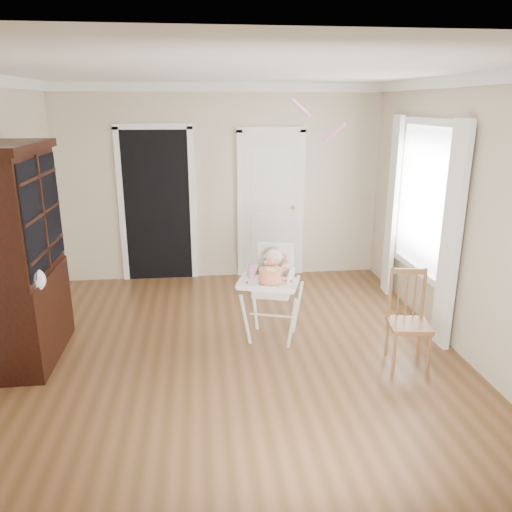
{
  "coord_description": "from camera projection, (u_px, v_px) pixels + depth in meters",
  "views": [
    {
      "loc": [
        -0.31,
        -4.49,
        2.42
      ],
      "look_at": [
        0.23,
        0.26,
        0.96
      ],
      "focal_mm": 35.0,
      "sensor_mm": 36.0,
      "label": 1
    }
  ],
  "objects": [
    {
      "name": "baby",
      "position": [
        273.0,
        269.0,
        5.19
      ],
      "size": [
        0.28,
        0.27,
        0.43
      ],
      "rotation": [
        0.0,
        0.0,
        -0.32
      ],
      "color": "beige",
      "rests_on": "high_chair"
    },
    {
      "name": "window_right",
      "position": [
        421.0,
        209.0,
        5.63
      ],
      "size": [
        0.13,
        1.84,
        2.3
      ],
      "color": "white",
      "rests_on": "wall_right"
    },
    {
      "name": "dining_chair",
      "position": [
        408.0,
        321.0,
        4.78
      ],
      "size": [
        0.42,
        0.42,
        0.92
      ],
      "rotation": [
        0.0,
        0.0,
        -0.15
      ],
      "color": "brown",
      "rests_on": "floor"
    },
    {
      "name": "cake",
      "position": [
        270.0,
        276.0,
        4.95
      ],
      "size": [
        0.3,
        0.3,
        0.14
      ],
      "color": "silver",
      "rests_on": "high_chair"
    },
    {
      "name": "high_chair",
      "position": [
        272.0,
        282.0,
        5.21
      ],
      "size": [
        0.78,
        0.88,
        1.04
      ],
      "rotation": [
        0.0,
        0.0,
        -0.32
      ],
      "color": "white",
      "rests_on": "floor"
    },
    {
      "name": "doorway",
      "position": [
        157.0,
        203.0,
        6.95
      ],
      "size": [
        1.06,
        0.05,
        2.22
      ],
      "color": "black",
      "rests_on": "wall_back"
    },
    {
      "name": "ceiling",
      "position": [
        232.0,
        70.0,
        4.22
      ],
      "size": [
        5.0,
        5.0,
        0.0
      ],
      "primitive_type": "plane",
      "rotation": [
        3.14,
        0.0,
        0.0
      ],
      "color": "white",
      "rests_on": "wall_back"
    },
    {
      "name": "crown_molding",
      "position": [
        232.0,
        77.0,
        4.24
      ],
      "size": [
        4.5,
        5.0,
        0.12
      ],
      "primitive_type": null,
      "color": "white",
      "rests_on": "ceiling"
    },
    {
      "name": "wall_back",
      "position": [
        221.0,
        184.0,
        6.99
      ],
      "size": [
        4.5,
        0.0,
        4.5
      ],
      "primitive_type": "plane",
      "rotation": [
        1.57,
        0.0,
        0.0
      ],
      "color": "#C1B396",
      "rests_on": "floor"
    },
    {
      "name": "closet_door",
      "position": [
        271.0,
        206.0,
        7.14
      ],
      "size": [
        0.96,
        0.09,
        2.13
      ],
      "color": "white",
      "rests_on": "wall_back"
    },
    {
      "name": "wall_right",
      "position": [
        464.0,
        219.0,
        4.86
      ],
      "size": [
        0.0,
        5.0,
        5.0
      ],
      "primitive_type": "plane",
      "rotation": [
        1.57,
        0.0,
        -1.57
      ],
      "color": "#C1B396",
      "rests_on": "floor"
    },
    {
      "name": "floor",
      "position": [
        236.0,
        356.0,
        5.01
      ],
      "size": [
        5.0,
        5.0,
        0.0
      ],
      "primitive_type": "plane",
      "color": "brown",
      "rests_on": "ground"
    },
    {
      "name": "streamer",
      "position": [
        301.0,
        107.0,
        4.25
      ],
      "size": [
        0.08,
        0.49,
        0.15
      ],
      "primitive_type": null,
      "rotation": [
        0.26,
        0.0,
        0.11
      ],
      "color": "#FF93D3",
      "rests_on": "ceiling"
    },
    {
      "name": "china_cabinet",
      "position": [
        23.0,
        256.0,
        4.7
      ],
      "size": [
        0.55,
        1.24,
        2.1
      ],
      "color": "black",
      "rests_on": "floor"
    },
    {
      "name": "sippy_cup",
      "position": [
        251.0,
        270.0,
        5.07
      ],
      "size": [
        0.08,
        0.08,
        0.19
      ],
      "rotation": [
        0.0,
        0.0,
        -0.32
      ],
      "color": "#CC7C99",
      "rests_on": "high_chair"
    }
  ]
}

